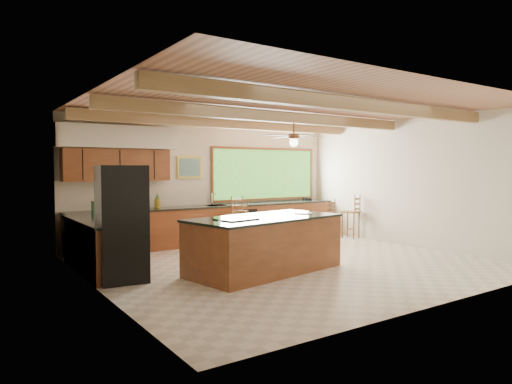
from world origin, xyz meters
TOP-DOWN VIEW (x-y plane):
  - ground at (0.00, 0.00)m, footprint 7.20×7.20m
  - room_shell at (-0.17, 0.65)m, footprint 7.27×6.54m
  - counter_run at (-0.82, 2.52)m, footprint 7.12×3.10m
  - island at (-0.80, -0.31)m, footprint 2.98×1.78m
  - refrigerator at (-3.12, 0.40)m, footprint 0.80×0.78m
  - bar_stool_a at (0.22, 2.07)m, footprint 0.50×0.50m
  - bar_stool_b at (0.18, 2.39)m, footprint 0.49×0.49m
  - bar_stool_c at (2.41, 1.54)m, footprint 0.42×0.42m
  - bar_stool_d at (3.30, 1.54)m, footprint 0.52×0.52m

SIDE VIEW (x-z plane):
  - ground at x=0.00m, z-range 0.00..0.00m
  - counter_run at x=-0.82m, z-range -0.17..1.10m
  - island at x=-0.80m, z-range -0.01..0.99m
  - bar_stool_a at x=0.22m, z-range 0.10..1.15m
  - bar_stool_c at x=2.41m, z-range 0.10..1.17m
  - bar_stool_d at x=3.30m, z-range 0.11..1.25m
  - bar_stool_b at x=0.18m, z-range 0.11..1.30m
  - refrigerator at x=-3.12m, z-range 0.00..1.88m
  - room_shell at x=-0.17m, z-range 0.70..3.72m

